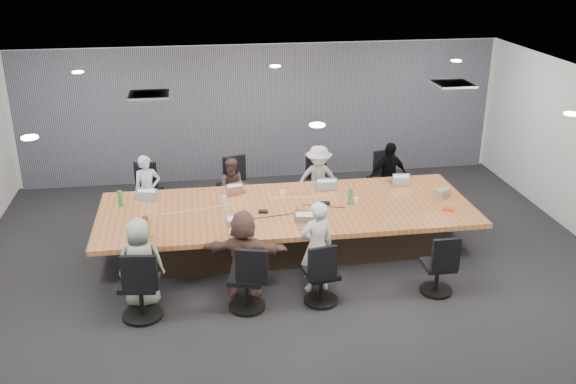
{
  "coord_description": "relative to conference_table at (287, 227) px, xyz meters",
  "views": [
    {
      "loc": [
        -1.45,
        -8.86,
        4.84
      ],
      "look_at": [
        0.0,
        0.4,
        1.05
      ],
      "focal_mm": 40.0,
      "sensor_mm": 36.0,
      "label": 1
    }
  ],
  "objects": [
    {
      "name": "laptop_5",
      "position": [
        -0.83,
        -0.8,
        0.35
      ],
      "size": [
        0.36,
        0.28,
        0.02
      ],
      "primitive_type": "cube",
      "rotation": [
        0.0,
        0.0,
        -0.17
      ],
      "color": "#B2B2B7",
      "rests_on": "conference_table"
    },
    {
      "name": "person_2",
      "position": [
        0.79,
        1.35,
        0.25
      ],
      "size": [
        0.91,
        0.61,
        1.31
      ],
      "primitive_type": "imported",
      "rotation": [
        0.0,
        0.0,
        6.13
      ],
      "color": "#ABABAB",
      "rests_on": "ground"
    },
    {
      "name": "cup_white_far",
      "position": [
        0.0,
        0.5,
        0.39
      ],
      "size": [
        0.09,
        0.09,
        0.1
      ],
      "primitive_type": "cylinder",
      "rotation": [
        0.0,
        0.0,
        -0.17
      ],
      "color": "white",
      "rests_on": "conference_table"
    },
    {
      "name": "bottle_green_left",
      "position": [
        -2.65,
        0.49,
        0.47
      ],
      "size": [
        0.09,
        0.09,
        0.26
      ],
      "primitive_type": "cylinder",
      "rotation": [
        0.0,
        0.0,
        -0.27
      ],
      "color": "#368545",
      "rests_on": "conference_table"
    },
    {
      "name": "conference_table",
      "position": [
        0.0,
        0.0,
        0.0
      ],
      "size": [
        6.0,
        2.2,
        0.74
      ],
      "color": "#302316",
      "rests_on": "ground"
    },
    {
      "name": "stapler",
      "position": [
        0.33,
        -0.43,
        0.37
      ],
      "size": [
        0.15,
        0.05,
        0.05
      ],
      "primitive_type": "cube",
      "rotation": [
        0.0,
        0.0,
        -0.07
      ],
      "color": "black",
      "rests_on": "conference_table"
    },
    {
      "name": "cup_white_near",
      "position": [
        1.14,
        -0.01,
        0.39
      ],
      "size": [
        0.1,
        0.1,
        0.1
      ],
      "primitive_type": "cylinder",
      "rotation": [
        0.0,
        0.0,
        0.32
      ],
      "color": "white",
      "rests_on": "conference_table"
    },
    {
      "name": "bottle_green_right",
      "position": [
        1.04,
        -0.01,
        0.47
      ],
      "size": [
        0.09,
        0.09,
        0.27
      ],
      "primitive_type": "cylinder",
      "rotation": [
        0.0,
        0.0,
        -0.21
      ],
      "color": "#368545",
      "rests_on": "conference_table"
    },
    {
      "name": "wall_back",
      "position": [
        0.0,
        3.5,
        1.0
      ],
      "size": [
        10.0,
        0.0,
        2.8
      ],
      "primitive_type": "cube",
      "rotation": [
        1.57,
        0.0,
        0.0
      ],
      "color": "silver",
      "rests_on": "ground"
    },
    {
      "name": "snack_packet",
      "position": [
        2.53,
        -0.5,
        0.36
      ],
      "size": [
        0.2,
        0.17,
        0.04
      ],
      "primitive_type": "cube",
      "rotation": [
        0.0,
        0.0,
        -0.5
      ],
      "color": "#C23F15",
      "rests_on": "conference_table"
    },
    {
      "name": "ceiling",
      "position": [
        0.0,
        -0.5,
        2.4
      ],
      "size": [
        10.0,
        8.0,
        0.0
      ],
      "primitive_type": "cube",
      "color": "white",
      "rests_on": "wall_back"
    },
    {
      "name": "chair_1",
      "position": [
        -0.76,
        1.7,
        0.01
      ],
      "size": [
        0.68,
        0.68,
        0.81
      ],
      "primitive_type": null,
      "rotation": [
        0.0,
        0.0,
        3.41
      ],
      "color": "black",
      "rests_on": "ground"
    },
    {
      "name": "chair_2",
      "position": [
        0.79,
        1.7,
        -0.01
      ],
      "size": [
        0.66,
        0.66,
        0.78
      ],
      "primitive_type": null,
      "rotation": [
        0.0,
        0.0,
        3.44
      ],
      "color": "black",
      "rests_on": "ground"
    },
    {
      "name": "chair_0",
      "position": [
        -2.27,
        1.7,
        -0.02
      ],
      "size": [
        0.62,
        0.62,
        0.76
      ],
      "primitive_type": null,
      "rotation": [
        0.0,
        0.0,
        2.9
      ],
      "color": "black",
      "rests_on": "ground"
    },
    {
      "name": "chair_6",
      "position": [
        0.22,
        -1.7,
        -0.03
      ],
      "size": [
        0.58,
        0.58,
        0.75
      ],
      "primitive_type": null,
      "rotation": [
        0.0,
        0.0,
        0.17
      ],
      "color": "black",
      "rests_on": "ground"
    },
    {
      "name": "bottle_clear",
      "position": [
        -1.0,
        0.07,
        0.46
      ],
      "size": [
        0.08,
        0.08,
        0.24
      ],
      "primitive_type": "cylinder",
      "rotation": [
        0.0,
        0.0,
        -0.1
      ],
      "color": "silver",
      "rests_on": "conference_table"
    },
    {
      "name": "person_0",
      "position": [
        -2.27,
        1.35,
        0.24
      ],
      "size": [
        0.52,
        0.4,
        1.27
      ],
      "primitive_type": "imported",
      "rotation": [
        0.0,
        0.0,
        6.51
      ],
      "color": "#AEC3E1",
      "rests_on": "ground"
    },
    {
      "name": "laptop_6",
      "position": [
        0.22,
        -0.8,
        0.35
      ],
      "size": [
        0.37,
        0.3,
        0.02
      ],
      "primitive_type": "cube",
      "rotation": [
        0.0,
        0.0,
        -0.25
      ],
      "color": "#8C6647",
      "rests_on": "conference_table"
    },
    {
      "name": "chair_7",
      "position": [
        1.92,
        -1.7,
        -0.03
      ],
      "size": [
        0.51,
        0.51,
        0.74
      ],
      "primitive_type": null,
      "rotation": [
        0.0,
        0.0,
        -0.02
      ],
      "color": "black",
      "rests_on": "ground"
    },
    {
      "name": "chair_4",
      "position": [
        -2.25,
        -1.7,
        0.03
      ],
      "size": [
        0.66,
        0.66,
        0.87
      ],
      "primitive_type": null,
      "rotation": [
        0.0,
        0.0,
        -0.14
      ],
      "color": "black",
      "rests_on": "ground"
    },
    {
      "name": "laptop_0",
      "position": [
        -2.27,
        0.8,
        0.35
      ],
      "size": [
        0.37,
        0.3,
        0.02
      ],
      "primitive_type": "cube",
      "rotation": [
        0.0,
        0.0,
        2.89
      ],
      "color": "#B2B2B7",
      "rests_on": "conference_table"
    },
    {
      "name": "person_4",
      "position": [
        -2.25,
        -1.35,
        0.24
      ],
      "size": [
        0.64,
        0.42,
        1.29
      ],
      "primitive_type": "imported",
      "rotation": [
        0.0,
        0.0,
        3.12
      ],
      "color": "#94A490",
      "rests_on": "ground"
    },
    {
      "name": "mic_left",
      "position": [
        -0.4,
        -0.13,
        0.35
      ],
      "size": [
        0.16,
        0.12,
        0.03
      ],
      "primitive_type": "cube",
      "rotation": [
        0.0,
        0.0,
        -0.16
      ],
      "color": "black",
      "rests_on": "conference_table"
    },
    {
      "name": "chair_3",
      "position": [
        2.11,
        1.7,
        -0.03
      ],
      "size": [
        0.63,
        0.63,
        0.75
      ],
      "primitive_type": null,
      "rotation": [
        0.0,
        0.0,
        3.42
      ],
      "color": "black",
      "rests_on": "ground"
    },
    {
      "name": "floor",
      "position": [
        0.0,
        -0.5,
        -0.4
      ],
      "size": [
        10.0,
        8.0,
        0.0
      ],
      "primitive_type": "cube",
      "color": "black",
      "rests_on": "ground"
    },
    {
      "name": "person_6",
      "position": [
        0.22,
        -1.35,
        0.29
      ],
      "size": [
        0.56,
        0.42,
        1.39
      ],
      "primitive_type": "imported",
      "rotation": [
        0.0,
        0.0,
        3.34
      ],
      "color": "silver",
      "rests_on": "ground"
    },
    {
      "name": "laptop_4",
      "position": [
        -2.25,
        -0.8,
        0.35
      ],
      "size": [
        0.32,
        0.25,
        0.02
      ],
      "primitive_type": "cube",
      "rotation": [
        0.0,
        0.0,
        -0.23
      ],
      "color": "#8C6647",
      "rests_on": "conference_table"
    },
    {
      "name": "laptop_3",
      "position": [
        2.11,
        0.8,
        0.35
      ],
      "size": [
        0.31,
        0.23,
        0.02
      ],
      "primitive_type": "cube",
      "rotation": [
        0.0,
        0.0,
        3.09
      ],
      "color": "#B2B2B7",
      "rests_on": "conference_table"
    },
    {
      "name": "chair_5",
      "position": [
        -0.83,
        -1.7,
        0.0
      ],
      "size": [
        0.67,
        0.67,
        0.8
      ],
      "primitive_type": null,
      "rotation": [
        0.0,
        0.0,
        -0.27
      ],
      "color": "black",
      "rests_on": "ground"
    },
    {
      "name": "laptop_2",
      "position": [
        0.79,
        0.8,
        0.35
      ],
      "size": [
        0.36,
        0.25,
        0.02
      ],
      "primitive_type": "cube",
      "rotation": [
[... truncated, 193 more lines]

